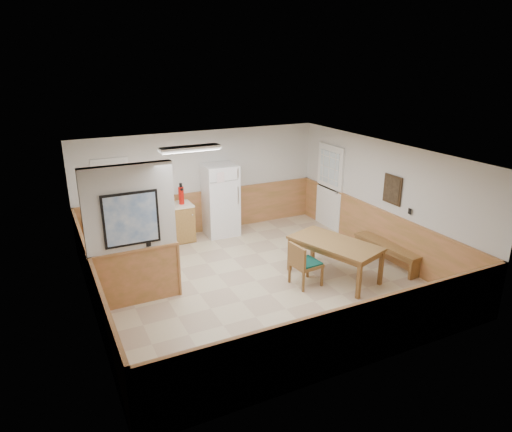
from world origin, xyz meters
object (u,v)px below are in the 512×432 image
dining_table (335,246)px  dining_bench (387,249)px  refrigerator (221,200)px  fire_extinguisher (181,195)px  soap_bottle (109,209)px  dining_chair (302,262)px

dining_table → dining_bench: bearing=-18.2°
refrigerator → fire_extinguisher: refrigerator is taller
soap_bottle → dining_bench: bearing=-32.5°
dining_bench → refrigerator: bearing=123.4°
dining_chair → dining_table: bearing=-3.7°
refrigerator → dining_table: bearing=-68.8°
refrigerator → dining_table: size_ratio=0.90×
dining_table → fire_extinguisher: bearing=104.1°
dining_table → fire_extinguisher: fire_extinguisher is taller
dining_chair → fire_extinguisher: 3.51m
fire_extinguisher → soap_bottle: 1.63m
dining_table → soap_bottle: 4.92m
dining_table → dining_bench: size_ratio=1.17×
dining_table → dining_chair: bearing=162.6°
dining_bench → dining_chair: (-2.11, -0.04, 0.15)m
refrigerator → fire_extinguisher: size_ratio=3.49×
fire_extinguisher → soap_bottle: (-1.62, 0.07, -0.12)m
dining_bench → dining_chair: size_ratio=1.95×
refrigerator → dining_bench: refrigerator is taller
dining_chair → soap_bottle: bearing=126.7°
dining_table → soap_bottle: (-3.69, 3.24, 0.34)m
fire_extinguisher → dining_chair: bearing=-62.1°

